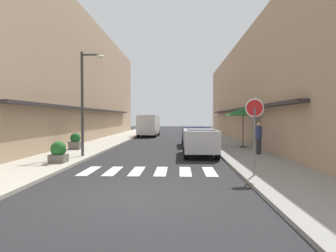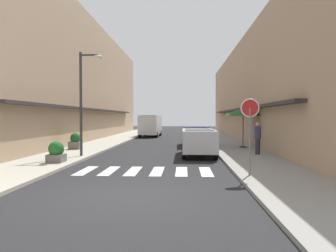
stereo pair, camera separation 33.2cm
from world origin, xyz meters
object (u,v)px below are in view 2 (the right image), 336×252
object	(u,v)px
parked_car_near	(199,139)
planter_corner	(56,152)
street_lamp	(84,93)
pedestrian_walking_near	(258,138)
delivery_van	(151,124)
planter_midblock	(75,142)
round_street_sign	(250,117)
cafe_umbrella	(243,112)
parked_car_mid	(195,134)

from	to	relation	value
parked_car_near	planter_corner	world-z (taller)	parked_car_near
street_lamp	planter_corner	size ratio (longest dim) A/B	5.69
planter_corner	pedestrian_walking_near	bearing A→B (deg)	19.60
parked_car_near	delivery_van	size ratio (longest dim) A/B	0.81
street_lamp	planter_midblock	size ratio (longest dim) A/B	5.32
parked_car_near	round_street_sign	distance (m)	6.67
planter_midblock	parked_car_near	bearing A→B (deg)	-16.85
parked_car_near	round_street_sign	xyz separation A→B (m)	(1.46, -6.39, 1.23)
planter_midblock	delivery_van	bearing A→B (deg)	78.11
parked_car_near	pedestrian_walking_near	distance (m)	3.18
street_lamp	cafe_umbrella	world-z (taller)	street_lamp
parked_car_mid	planter_midblock	xyz separation A→B (m)	(-7.69, -3.76, -0.33)
round_street_sign	delivery_van	bearing A→B (deg)	104.00
delivery_van	round_street_sign	xyz separation A→B (m)	(5.96, -23.90, 0.75)
parked_car_mid	planter_midblock	bearing A→B (deg)	-153.97
parked_car_mid	round_street_sign	distance (m)	12.62
planter_corner	pedestrian_walking_near	xyz separation A→B (m)	(9.69, 3.45, 0.47)
delivery_van	round_street_sign	size ratio (longest dim) A/B	2.06
delivery_van	pedestrian_walking_near	xyz separation A→B (m)	(7.67, -17.63, -0.37)
planter_midblock	cafe_umbrella	bearing A→B (deg)	8.83
planter_midblock	pedestrian_walking_near	distance (m)	11.15
street_lamp	planter_midblock	distance (m)	4.83
planter_corner	delivery_van	bearing A→B (deg)	84.55
parked_car_near	parked_car_mid	xyz separation A→B (m)	(0.00, 6.09, -0.00)
parked_car_near	round_street_sign	bearing A→B (deg)	-77.10
round_street_sign	planter_corner	xyz separation A→B (m)	(-7.97, 2.82, -1.58)
cafe_umbrella	planter_corner	bearing A→B (deg)	-141.88
delivery_van	pedestrian_walking_near	world-z (taller)	delivery_van
planter_corner	parked_car_mid	bearing A→B (deg)	56.02
street_lamp	planter_midblock	xyz separation A→B (m)	(-1.73, 3.52, -2.81)
pedestrian_walking_near	cafe_umbrella	bearing A→B (deg)	99.93
round_street_sign	planter_midblock	world-z (taller)	round_street_sign
parked_car_mid	pedestrian_walking_near	xyz separation A→B (m)	(3.18, -6.21, 0.12)
parked_car_near	pedestrian_walking_near	bearing A→B (deg)	-2.13
parked_car_mid	round_street_sign	bearing A→B (deg)	-83.31
parked_car_near	pedestrian_walking_near	size ratio (longest dim) A/B	2.55
street_lamp	planter_midblock	bearing A→B (deg)	116.09
round_street_sign	planter_midblock	bearing A→B (deg)	136.39
parked_car_mid	planter_corner	bearing A→B (deg)	-123.98
parked_car_near	pedestrian_walking_near	xyz separation A→B (m)	(3.18, -0.12, 0.12)
round_street_sign	cafe_umbrella	size ratio (longest dim) A/B	0.99
round_street_sign	cafe_umbrella	bearing A→B (deg)	80.76
delivery_van	planter_midblock	world-z (taller)	delivery_van
parked_car_mid	cafe_umbrella	size ratio (longest dim) A/B	1.57
parked_car_near	round_street_sign	world-z (taller)	round_street_sign
delivery_van	planter_midblock	distance (m)	15.54
delivery_van	cafe_umbrella	world-z (taller)	cafe_umbrella
parked_car_near	street_lamp	world-z (taller)	street_lamp
cafe_umbrella	delivery_van	bearing A→B (deg)	119.55
planter_corner	pedestrian_walking_near	distance (m)	10.29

